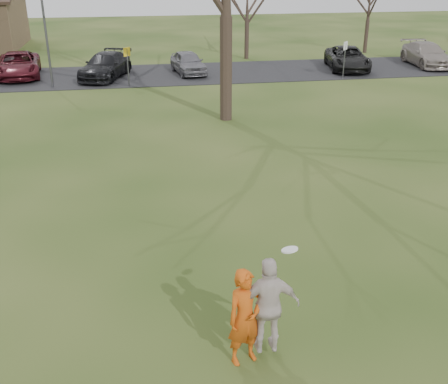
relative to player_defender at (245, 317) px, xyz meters
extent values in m
plane|color=#1E380F|center=(0.30, -0.22, -0.89)|extent=(120.00, 120.00, 0.00)
cube|color=black|center=(0.30, 24.78, -0.87)|extent=(62.00, 6.50, 0.04)
imported|color=#C24B0F|center=(0.00, 0.00, 0.00)|extent=(0.75, 0.60, 1.77)
imported|color=#4E121B|center=(-7.87, 25.36, -0.16)|extent=(2.84, 5.20, 1.38)
imported|color=black|center=(-2.95, 24.22, -0.16)|extent=(3.36, 5.11, 1.37)
imported|color=slate|center=(1.80, 24.70, -0.20)|extent=(2.08, 3.97, 1.29)
imported|color=black|center=(11.54, 24.31, -0.17)|extent=(3.14, 5.18, 1.34)
imported|color=gray|center=(16.95, 24.66, -0.15)|extent=(2.34, 4.94, 1.39)
imported|color=beige|center=(0.41, 0.03, 0.16)|extent=(1.06, 0.47, 1.79)
cylinder|color=white|center=(0.71, 0.01, 1.21)|extent=(0.28, 0.27, 0.12)
cylinder|color=#47474C|center=(-5.70, 22.28, 2.11)|extent=(0.12, 0.12, 6.00)
cylinder|color=#47474C|center=(-1.70, 21.78, 0.11)|extent=(0.06, 0.06, 2.00)
cube|color=yellow|center=(-1.70, 21.78, 0.96)|extent=(0.35, 0.35, 0.45)
cylinder|color=#47474C|center=(10.30, 21.78, 0.11)|extent=(0.06, 0.06, 2.00)
cube|color=silver|center=(10.30, 21.78, 0.96)|extent=(0.35, 0.35, 0.45)
camera|label=1|loc=(-1.60, -7.13, 5.47)|focal=43.00mm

